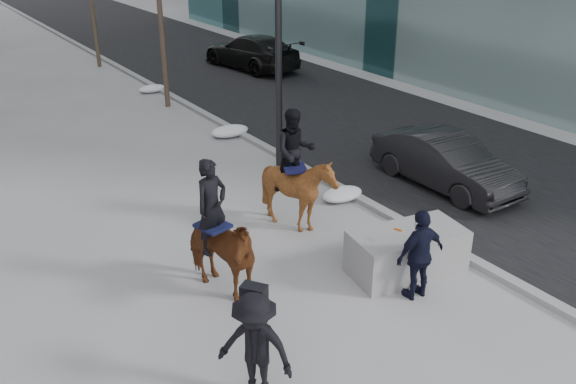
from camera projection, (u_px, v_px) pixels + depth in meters
ground at (323, 285)px, 11.57m from camera, size 120.00×120.00×0.00m
road at (312, 103)px, 22.66m from camera, size 8.00×90.00×0.01m
curb at (217, 121)px, 20.61m from camera, size 0.25×90.00×0.12m
planter at (407, 252)px, 11.85m from camera, size 2.37×1.47×0.89m
car_near at (445, 161)px, 15.53m from camera, size 1.45×4.13×1.36m
car_far at (251, 52)px, 27.53m from camera, size 2.79×5.45×1.52m
tree_near at (162, 31)px, 21.22m from camera, size 1.20×1.20×5.40m
tree_far at (92, 9)px, 27.13m from camera, size 1.20×1.20×5.10m
mounted_left at (217, 247)px, 10.96m from camera, size 1.39×2.19×2.61m
mounted_right at (298, 183)px, 13.28m from camera, size 1.97×2.06×2.72m
feeder at (420, 255)px, 10.89m from camera, size 1.05×0.89×1.75m
camera_crew at (255, 347)px, 8.55m from camera, size 1.18×1.30×1.75m
snow_piles at (274, 156)px, 17.34m from camera, size 1.26×16.14×0.32m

